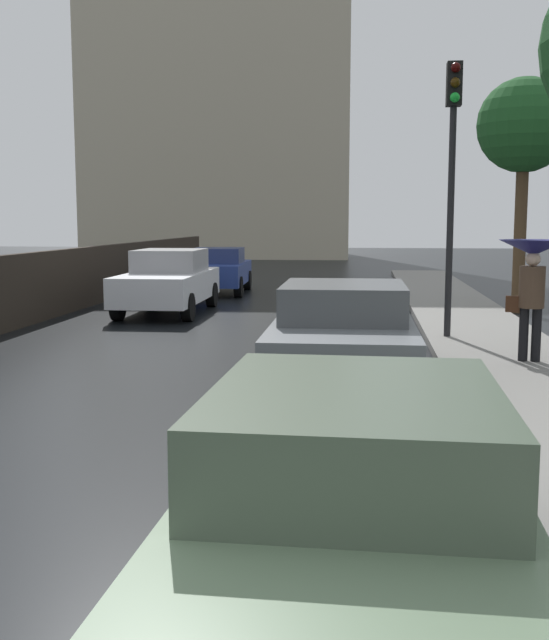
{
  "coord_description": "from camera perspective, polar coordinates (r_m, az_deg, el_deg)",
  "views": [
    {
      "loc": [
        2.85,
        -2.9,
        2.24
      ],
      "look_at": [
        1.58,
        8.11,
        0.81
      ],
      "focal_mm": 43.63,
      "sensor_mm": 36.0,
      "label": 1
    }
  ],
  "objects": [
    {
      "name": "car_grey_far_ahead",
      "position": [
        10.44,
        5.08,
        -1.01
      ],
      "size": [
        1.92,
        4.33,
        1.4
      ],
      "rotation": [
        0.0,
        0.0,
        0.01
      ],
      "color": "slate",
      "rests_on": "ground"
    },
    {
      "name": "car_white_near_kerb",
      "position": [
        18.9,
        -7.79,
        2.84
      ],
      "size": [
        1.86,
        4.42,
        1.52
      ],
      "rotation": [
        0.0,
        0.0,
        3.15
      ],
      "color": "silver",
      "rests_on": "ground"
    },
    {
      "name": "street_tree_near",
      "position": [
        19.7,
        17.85,
        13.25
      ],
      "size": [
        2.22,
        2.22,
        5.56
      ],
      "color": "#4C3823",
      "rests_on": "ground"
    },
    {
      "name": "car_green_mid_road",
      "position": [
        4.25,
        5.86,
        -13.81
      ],
      "size": [
        1.87,
        4.07,
        1.36
      ],
      "rotation": [
        0.0,
        0.0,
        -0.03
      ],
      "color": "slate",
      "rests_on": "ground"
    },
    {
      "name": "distant_tower",
      "position": [
        49.32,
        -4.01,
        19.89
      ],
      "size": [
        15.68,
        8.9,
        31.48
      ],
      "color": "#B2A88E",
      "rests_on": "ground"
    },
    {
      "name": "traffic_light",
      "position": [
        14.33,
        12.92,
        12.02
      ],
      "size": [
        0.26,
        0.39,
        4.82
      ],
      "color": "black",
      "rests_on": "sidewalk_strip"
    },
    {
      "name": "pedestrian_with_umbrella_near",
      "position": [
        12.07,
        18.4,
        3.79
      ],
      "size": [
        1.0,
        1.0,
        1.81
      ],
      "rotation": [
        0.0,
        0.0,
        -0.17
      ],
      "color": "black",
      "rests_on": "sidewalk_strip"
    },
    {
      "name": "car_blue_far_lane",
      "position": [
        23.82,
        -4.13,
        3.66
      ],
      "size": [
        1.87,
        3.88,
        1.39
      ],
      "rotation": [
        0.0,
        0.0,
        3.19
      ],
      "color": "navy",
      "rests_on": "ground"
    }
  ]
}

